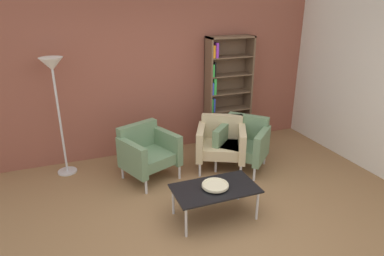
{
  "coord_description": "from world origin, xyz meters",
  "views": [
    {
      "loc": [
        -1.39,
        -2.9,
        2.5
      ],
      "look_at": [
        0.04,
        0.84,
        0.95
      ],
      "focal_mm": 31.8,
      "sensor_mm": 36.0,
      "label": 1
    }
  ],
  "objects_px": {
    "bookshelf_tall": "(225,92)",
    "armchair_corner_red": "(221,142)",
    "coffee_table_low": "(215,190)",
    "decorative_bowl": "(215,185)",
    "armchair_spare_guest": "(243,142)",
    "floor_lamp_torchiere": "(54,79)",
    "armchair_near_window": "(147,151)"
  },
  "relations": [
    {
      "from": "floor_lamp_torchiere",
      "to": "armchair_spare_guest",
      "type": "bearing_deg",
      "value": -16.78
    },
    {
      "from": "armchair_near_window",
      "to": "armchair_spare_guest",
      "type": "bearing_deg",
      "value": -30.15
    },
    {
      "from": "armchair_corner_red",
      "to": "armchair_spare_guest",
      "type": "bearing_deg",
      "value": 5.47
    },
    {
      "from": "armchair_near_window",
      "to": "armchair_corner_red",
      "type": "relative_size",
      "value": 0.98
    },
    {
      "from": "armchair_near_window",
      "to": "floor_lamp_torchiere",
      "type": "distance_m",
      "value": 1.63
    },
    {
      "from": "bookshelf_tall",
      "to": "armchair_spare_guest",
      "type": "bearing_deg",
      "value": -98.2
    },
    {
      "from": "armchair_corner_red",
      "to": "coffee_table_low",
      "type": "bearing_deg",
      "value": -91.98
    },
    {
      "from": "bookshelf_tall",
      "to": "decorative_bowl",
      "type": "distance_m",
      "value": 2.34
    },
    {
      "from": "floor_lamp_torchiere",
      "to": "armchair_corner_red",
      "type": "bearing_deg",
      "value": -16.16
    },
    {
      "from": "armchair_spare_guest",
      "to": "decorative_bowl",
      "type": "bearing_deg",
      "value": -85.67
    },
    {
      "from": "bookshelf_tall",
      "to": "armchair_spare_guest",
      "type": "relative_size",
      "value": 2.0
    },
    {
      "from": "bookshelf_tall",
      "to": "decorative_bowl",
      "type": "height_order",
      "value": "bookshelf_tall"
    },
    {
      "from": "armchair_near_window",
      "to": "armchair_spare_guest",
      "type": "xyz_separation_m",
      "value": [
        1.46,
        -0.2,
        0.0
      ]
    },
    {
      "from": "decorative_bowl",
      "to": "armchair_near_window",
      "type": "relative_size",
      "value": 0.35
    },
    {
      "from": "armchair_near_window",
      "to": "armchair_corner_red",
      "type": "height_order",
      "value": "same"
    },
    {
      "from": "coffee_table_low",
      "to": "armchair_near_window",
      "type": "height_order",
      "value": "armchair_near_window"
    },
    {
      "from": "bookshelf_tall",
      "to": "floor_lamp_torchiere",
      "type": "xyz_separation_m",
      "value": [
        -2.72,
        -0.18,
        0.5
      ]
    },
    {
      "from": "bookshelf_tall",
      "to": "armchair_corner_red",
      "type": "distance_m",
      "value": 1.09
    },
    {
      "from": "armchair_spare_guest",
      "to": "floor_lamp_torchiere",
      "type": "height_order",
      "value": "floor_lamp_torchiere"
    },
    {
      "from": "bookshelf_tall",
      "to": "armchair_corner_red",
      "type": "bearing_deg",
      "value": -118.19
    },
    {
      "from": "decorative_bowl",
      "to": "floor_lamp_torchiere",
      "type": "distance_m",
      "value": 2.65
    },
    {
      "from": "coffee_table_low",
      "to": "armchair_spare_guest",
      "type": "relative_size",
      "value": 1.05
    },
    {
      "from": "armchair_near_window",
      "to": "decorative_bowl",
      "type": "bearing_deg",
      "value": -90.15
    },
    {
      "from": "coffee_table_low",
      "to": "floor_lamp_torchiere",
      "type": "height_order",
      "value": "floor_lamp_torchiere"
    },
    {
      "from": "armchair_spare_guest",
      "to": "floor_lamp_torchiere",
      "type": "bearing_deg",
      "value": -150.25
    },
    {
      "from": "armchair_near_window",
      "to": "bookshelf_tall",
      "type": "bearing_deg",
      "value": 3.12
    },
    {
      "from": "armchair_spare_guest",
      "to": "floor_lamp_torchiere",
      "type": "xyz_separation_m",
      "value": [
        -2.58,
        0.78,
        1.03
      ]
    },
    {
      "from": "coffee_table_low",
      "to": "decorative_bowl",
      "type": "distance_m",
      "value": 0.07
    },
    {
      "from": "coffee_table_low",
      "to": "armchair_corner_red",
      "type": "relative_size",
      "value": 1.09
    },
    {
      "from": "decorative_bowl",
      "to": "floor_lamp_torchiere",
      "type": "height_order",
      "value": "floor_lamp_torchiere"
    },
    {
      "from": "bookshelf_tall",
      "to": "armchair_near_window",
      "type": "xyz_separation_m",
      "value": [
        -1.6,
        -0.76,
        -0.53
      ]
    },
    {
      "from": "armchair_near_window",
      "to": "armchair_corner_red",
      "type": "bearing_deg",
      "value": -26.27
    }
  ]
}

